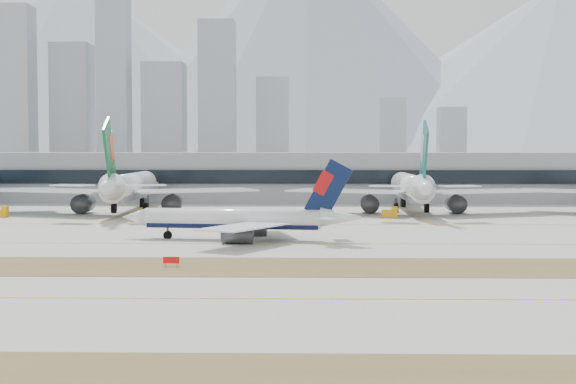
{
  "coord_description": "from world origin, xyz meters",
  "views": [
    {
      "loc": [
        -0.69,
        -139.11,
        15.74
      ],
      "look_at": [
        -4.02,
        18.0,
        7.5
      ],
      "focal_mm": 50.0,
      "sensor_mm": 36.0,
      "label": 1
    }
  ],
  "objects_px": {
    "taxiing_airliner": "(241,220)",
    "terminal": "(307,176)",
    "widebody_cathay": "(412,189)",
    "widebody_eva": "(129,188)"
  },
  "relations": [
    {
      "from": "taxiing_airliner",
      "to": "terminal",
      "type": "xyz_separation_m",
      "value": [
        11.83,
        114.29,
        4.02
      ]
    },
    {
      "from": "taxiing_airliner",
      "to": "widebody_cathay",
      "type": "xyz_separation_m",
      "value": [
        38.03,
        61.7,
        2.55
      ]
    },
    {
      "from": "taxiing_airliner",
      "to": "widebody_eva",
      "type": "height_order",
      "value": "widebody_eva"
    },
    {
      "from": "taxiing_airliner",
      "to": "terminal",
      "type": "relative_size",
      "value": 0.15
    },
    {
      "from": "widebody_eva",
      "to": "terminal",
      "type": "height_order",
      "value": "widebody_eva"
    },
    {
      "from": "widebody_cathay",
      "to": "terminal",
      "type": "relative_size",
      "value": 0.23
    },
    {
      "from": "widebody_cathay",
      "to": "terminal",
      "type": "distance_m",
      "value": 58.77
    },
    {
      "from": "taxiing_airliner",
      "to": "terminal",
      "type": "distance_m",
      "value": 114.97
    },
    {
      "from": "taxiing_airliner",
      "to": "widebody_cathay",
      "type": "relative_size",
      "value": 0.67
    },
    {
      "from": "widebody_eva",
      "to": "taxiing_airliner",
      "type": "bearing_deg",
      "value": -153.15
    }
  ]
}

